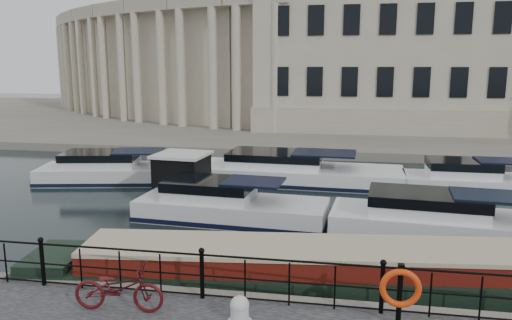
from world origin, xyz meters
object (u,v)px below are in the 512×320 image
at_px(narrowboat, 340,277).
at_px(harbour_hut, 182,180).
at_px(mooring_bollard, 240,310).
at_px(bicycle, 119,288).
at_px(life_ring_post, 400,289).

bearing_deg(narrowboat, harbour_hut, 125.57).
xyz_separation_m(mooring_bollard, harbour_hut, (-4.78, 10.70, 0.12)).
xyz_separation_m(bicycle, harbour_hut, (-2.08, 10.64, -0.12)).
distance_m(mooring_bollard, life_ring_post, 3.30).
bearing_deg(harbour_hut, life_ring_post, -46.91).
height_order(bicycle, narrowboat, bicycle).
height_order(bicycle, mooring_bollard, bicycle).
height_order(life_ring_post, harbour_hut, harbour_hut).
height_order(bicycle, life_ring_post, life_ring_post).
bearing_deg(narrowboat, mooring_bollard, -129.52).
height_order(life_ring_post, narrowboat, life_ring_post).
xyz_separation_m(life_ring_post, harbour_hut, (-8.00, 10.34, -0.45)).
bearing_deg(narrowboat, life_ring_post, -72.83).
xyz_separation_m(bicycle, narrowboat, (4.73, 3.04, -0.71)).
relative_size(mooring_bollard, life_ring_post, 0.44).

